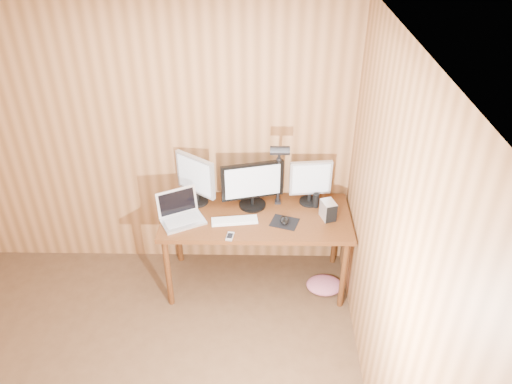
{
  "coord_description": "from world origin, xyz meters",
  "views": [
    {
      "loc": [
        0.99,
        -1.81,
        3.22
      ],
      "look_at": [
        0.93,
        1.58,
        1.02
      ],
      "focal_mm": 35.0,
      "sensor_mm": 36.0,
      "label": 1
    }
  ],
  "objects_px": {
    "speaker": "(316,200)",
    "hard_drive": "(328,210)",
    "monitor_center": "(252,184)",
    "keyboard": "(235,220)",
    "desk": "(256,222)",
    "monitor_right": "(310,181)",
    "desk_lamp": "(279,166)",
    "laptop": "(180,213)",
    "mouse": "(285,220)",
    "phone": "(230,236)",
    "monitor_left": "(196,178)"
  },
  "relations": [
    {
      "from": "desk",
      "to": "monitor_center",
      "type": "relative_size",
      "value": 3.02
    },
    {
      "from": "desk",
      "to": "phone",
      "type": "distance_m",
      "value": 0.44
    },
    {
      "from": "monitor_center",
      "to": "mouse",
      "type": "xyz_separation_m",
      "value": [
        0.27,
        -0.24,
        -0.19
      ]
    },
    {
      "from": "monitor_center",
      "to": "desk_lamp",
      "type": "xyz_separation_m",
      "value": [
        0.22,
        -0.03,
        0.2
      ]
    },
    {
      "from": "keyboard",
      "to": "phone",
      "type": "relative_size",
      "value": 3.46
    },
    {
      "from": "phone",
      "to": "keyboard",
      "type": "bearing_deg",
      "value": 91.35
    },
    {
      "from": "keyboard",
      "to": "monitor_center",
      "type": "bearing_deg",
      "value": 50.82
    },
    {
      "from": "hard_drive",
      "to": "phone",
      "type": "height_order",
      "value": "hard_drive"
    },
    {
      "from": "monitor_right",
      "to": "speaker",
      "type": "distance_m",
      "value": 0.18
    },
    {
      "from": "mouse",
      "to": "hard_drive",
      "type": "height_order",
      "value": "hard_drive"
    },
    {
      "from": "phone",
      "to": "desk_lamp",
      "type": "height_order",
      "value": "desk_lamp"
    },
    {
      "from": "desk",
      "to": "phone",
      "type": "height_order",
      "value": "phone"
    },
    {
      "from": "monitor_center",
      "to": "mouse",
      "type": "bearing_deg",
      "value": -56.02
    },
    {
      "from": "desk",
      "to": "monitor_center",
      "type": "xyz_separation_m",
      "value": [
        -0.03,
        0.07,
        0.34
      ]
    },
    {
      "from": "phone",
      "to": "speaker",
      "type": "relative_size",
      "value": 0.88
    },
    {
      "from": "monitor_left",
      "to": "speaker",
      "type": "height_order",
      "value": "monitor_left"
    },
    {
      "from": "desk",
      "to": "monitor_right",
      "type": "xyz_separation_m",
      "value": [
        0.46,
        0.13,
        0.34
      ]
    },
    {
      "from": "laptop",
      "to": "desk_lamp",
      "type": "distance_m",
      "value": 0.91
    },
    {
      "from": "keyboard",
      "to": "speaker",
      "type": "distance_m",
      "value": 0.73
    },
    {
      "from": "desk",
      "to": "speaker",
      "type": "xyz_separation_m",
      "value": [
        0.51,
        0.07,
        0.19
      ]
    },
    {
      "from": "laptop",
      "to": "keyboard",
      "type": "xyz_separation_m",
      "value": [
        0.45,
        -0.03,
        -0.05
      ]
    },
    {
      "from": "monitor_right",
      "to": "laptop",
      "type": "relative_size",
      "value": 0.96
    },
    {
      "from": "monitor_left",
      "to": "laptop",
      "type": "distance_m",
      "value": 0.33
    },
    {
      "from": "monitor_center",
      "to": "keyboard",
      "type": "height_order",
      "value": "monitor_center"
    },
    {
      "from": "speaker",
      "to": "desk_lamp",
      "type": "xyz_separation_m",
      "value": [
        -0.33,
        -0.03,
        0.36
      ]
    },
    {
      "from": "monitor_right",
      "to": "keyboard",
      "type": "height_order",
      "value": "monitor_right"
    },
    {
      "from": "desk_lamp",
      "to": "desk",
      "type": "bearing_deg",
      "value": 178.53
    },
    {
      "from": "desk",
      "to": "hard_drive",
      "type": "distance_m",
      "value": 0.64
    },
    {
      "from": "speaker",
      "to": "hard_drive",
      "type": "bearing_deg",
      "value": -62.01
    },
    {
      "from": "monitor_left",
      "to": "laptop",
      "type": "xyz_separation_m",
      "value": [
        -0.11,
        -0.25,
        -0.18
      ]
    },
    {
      "from": "monitor_center",
      "to": "keyboard",
      "type": "bearing_deg",
      "value": -135.84
    },
    {
      "from": "desk",
      "to": "keyboard",
      "type": "distance_m",
      "value": 0.27
    },
    {
      "from": "hard_drive",
      "to": "desk_lamp",
      "type": "xyz_separation_m",
      "value": [
        -0.42,
        0.14,
        0.34
      ]
    },
    {
      "from": "monitor_left",
      "to": "desk_lamp",
      "type": "height_order",
      "value": "desk_lamp"
    },
    {
      "from": "monitor_right",
      "to": "hard_drive",
      "type": "distance_m",
      "value": 0.3
    },
    {
      "from": "phone",
      "to": "monitor_center",
      "type": "bearing_deg",
      "value": 77.48
    },
    {
      "from": "mouse",
      "to": "desk",
      "type": "bearing_deg",
      "value": 164.97
    },
    {
      "from": "speaker",
      "to": "desk",
      "type": "bearing_deg",
      "value": -172.39
    },
    {
      "from": "monitor_left",
      "to": "laptop",
      "type": "relative_size",
      "value": 1.07
    },
    {
      "from": "monitor_right",
      "to": "desk_lamp",
      "type": "xyz_separation_m",
      "value": [
        -0.28,
        -0.09,
        0.2
      ]
    },
    {
      "from": "keyboard",
      "to": "desk_lamp",
      "type": "distance_m",
      "value": 0.59
    },
    {
      "from": "monitor_right",
      "to": "speaker",
      "type": "height_order",
      "value": "monitor_right"
    },
    {
      "from": "mouse",
      "to": "speaker",
      "type": "xyz_separation_m",
      "value": [
        0.28,
        0.24,
        0.04
      ]
    },
    {
      "from": "keyboard",
      "to": "mouse",
      "type": "distance_m",
      "value": 0.42
    },
    {
      "from": "monitor_right",
      "to": "hard_drive",
      "type": "bearing_deg",
      "value": -65.47
    },
    {
      "from": "monitor_right",
      "to": "desk_lamp",
      "type": "height_order",
      "value": "desk_lamp"
    },
    {
      "from": "desk_lamp",
      "to": "hard_drive",
      "type": "bearing_deg",
      "value": -32.18
    },
    {
      "from": "hard_drive",
      "to": "speaker",
      "type": "bearing_deg",
      "value": 100.23
    },
    {
      "from": "hard_drive",
      "to": "desk_lamp",
      "type": "relative_size",
      "value": 0.25
    },
    {
      "from": "monitor_left",
      "to": "phone",
      "type": "height_order",
      "value": "monitor_left"
    }
  ]
}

